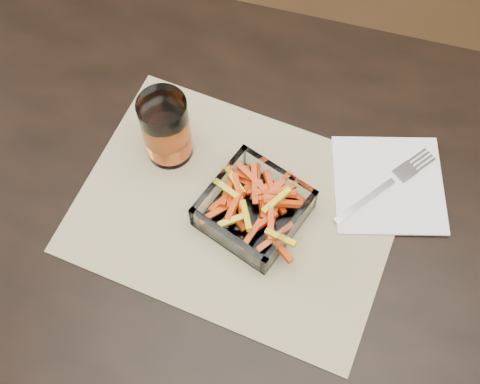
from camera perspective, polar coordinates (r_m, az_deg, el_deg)
name	(u,v)px	position (r m, az deg, el deg)	size (l,w,h in m)	color
dining_table	(325,295)	(0.94, 8.09, -9.62)	(1.60, 0.90, 0.75)	black
placemat	(236,210)	(0.88, -0.35, -1.68)	(0.45, 0.33, 0.00)	tan
glass_bowl	(254,210)	(0.85, 1.31, -1.70)	(0.17, 0.17, 0.05)	white
tumbler	(166,130)	(0.88, -7.00, 5.86)	(0.07, 0.07, 0.12)	white
napkin	(388,184)	(0.92, 13.90, 0.70)	(0.16, 0.16, 0.00)	white
fork	(388,184)	(0.91, 13.83, 0.72)	(0.13, 0.16, 0.00)	silver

